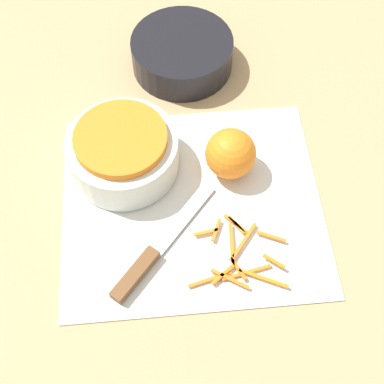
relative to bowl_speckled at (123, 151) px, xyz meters
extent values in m
plane|color=tan|center=(0.10, -0.08, -0.04)|extent=(4.00, 4.00, 0.00)
cube|color=silver|center=(0.10, -0.08, -0.04)|extent=(0.40, 0.35, 0.01)
cylinder|color=silver|center=(0.00, 0.00, -0.01)|extent=(0.17, 0.17, 0.06)
cylinder|color=orange|center=(0.00, 0.00, 0.03)|extent=(0.14, 0.14, 0.02)
cylinder|color=black|center=(0.11, 0.22, -0.01)|extent=(0.18, 0.18, 0.06)
cube|color=brown|center=(0.01, -0.20, -0.03)|extent=(0.07, 0.08, 0.02)
cube|color=#B2B2B7|center=(0.09, -0.11, -0.04)|extent=(0.11, 0.12, 0.00)
sphere|color=orange|center=(0.17, -0.02, 0.00)|extent=(0.08, 0.08, 0.08)
cube|color=orange|center=(0.16, -0.12, -0.04)|extent=(0.03, 0.04, 0.00)
cube|color=orange|center=(0.19, -0.22, -0.03)|extent=(0.07, 0.04, 0.00)
cube|color=orange|center=(0.15, -0.16, -0.03)|extent=(0.01, 0.07, 0.00)
cube|color=orange|center=(0.13, -0.13, -0.03)|extent=(0.02, 0.04, 0.00)
cube|color=orange|center=(0.12, -0.14, -0.03)|extent=(0.04, 0.01, 0.00)
cube|color=orange|center=(0.17, -0.15, -0.03)|extent=(0.04, 0.06, 0.00)
cube|color=orange|center=(0.17, -0.20, -0.04)|extent=(0.07, 0.02, 0.00)
cube|color=orange|center=(0.21, -0.19, -0.03)|extent=(0.03, 0.03, 0.00)
cube|color=orange|center=(0.12, -0.21, -0.04)|extent=(0.06, 0.02, 0.00)
cube|color=orange|center=(0.14, -0.21, -0.03)|extent=(0.05, 0.04, 0.00)
cube|color=orange|center=(0.13, -0.21, -0.03)|extent=(0.03, 0.03, 0.00)
cube|color=orange|center=(0.16, -0.20, -0.03)|extent=(0.02, 0.04, 0.00)
cube|color=orange|center=(0.17, -0.13, -0.04)|extent=(0.02, 0.03, 0.00)
cube|color=orange|center=(0.21, -0.15, -0.03)|extent=(0.04, 0.02, 0.00)
camera|label=1|loc=(0.06, -0.49, 0.68)|focal=50.00mm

